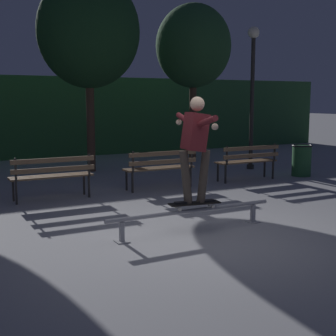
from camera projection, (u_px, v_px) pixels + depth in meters
ground_plane at (201, 235)px, 6.87m from camera, size 90.00×90.00×0.00m
hedge_backdrop at (33, 117)px, 16.00m from camera, size 24.00×1.20×2.70m
grind_rail at (192, 214)px, 7.04m from camera, size 2.76×0.18×0.34m
skateboard at (195, 204)px, 7.03m from camera, size 0.80×0.31×0.09m
skateboarder at (195, 141)px, 6.90m from camera, size 0.63×1.40×1.56m
park_bench_left_center at (52, 173)px, 9.18m from camera, size 1.60×0.42×0.88m
park_bench_right_center at (161, 165)px, 10.28m from camera, size 1.60×0.42×0.88m
park_bench_rightmost at (248, 159)px, 11.39m from camera, size 1.60×0.42×0.88m
tree_far_right at (193, 47)px, 14.58m from camera, size 2.31×2.31×4.84m
tree_behind_benches at (88, 32)px, 12.44m from camera, size 2.69×2.69×5.19m
lamp_post_right at (253, 80)px, 13.04m from camera, size 0.32×0.32×3.90m
trash_can at (302, 160)px, 12.11m from camera, size 0.52×0.52×0.80m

